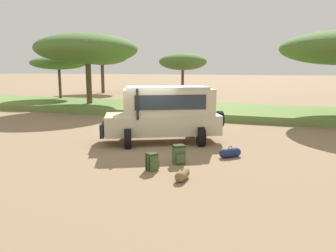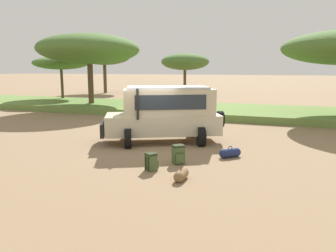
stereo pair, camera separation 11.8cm
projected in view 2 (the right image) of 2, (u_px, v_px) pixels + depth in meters
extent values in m
plane|color=#8C7051|center=(150.00, 144.00, 14.08)|extent=(320.00, 320.00, 0.00)
cube|color=olive|center=(208.00, 110.00, 23.66)|extent=(120.00, 7.00, 0.44)
cube|color=beige|center=(163.00, 124.00, 14.34)|extent=(5.23, 3.93, 0.84)
cube|color=beige|center=(168.00, 101.00, 14.20)|extent=(4.22, 3.33, 1.10)
cube|color=#232D38|center=(133.00, 103.00, 14.04)|extent=(0.77, 1.41, 0.77)
cube|color=#232D38|center=(171.00, 102.00, 13.31)|extent=(2.63, 1.38, 0.60)
cube|color=#232D38|center=(166.00, 98.00, 15.08)|extent=(2.63, 1.38, 0.60)
cube|color=#B7B7B7|center=(167.00, 88.00, 14.09)|extent=(3.83, 3.09, 0.10)
cube|color=black|center=(103.00, 129.00, 14.08)|extent=(0.88, 1.51, 0.56)
cylinder|color=black|center=(138.00, 104.00, 13.10)|extent=(0.10, 0.10, 1.25)
cylinder|color=black|center=(128.00, 138.00, 13.30)|extent=(0.61, 0.84, 0.80)
cylinder|color=black|center=(128.00, 130.00, 15.19)|extent=(0.61, 0.84, 0.80)
cylinder|color=black|center=(201.00, 137.00, 13.64)|extent=(0.61, 0.84, 0.80)
cylinder|color=black|center=(192.00, 128.00, 15.54)|extent=(0.61, 0.84, 0.80)
cylinder|color=black|center=(220.00, 119.00, 14.61)|extent=(0.53, 0.76, 0.74)
cube|color=#42562D|center=(151.00, 163.00, 10.37)|extent=(0.42, 0.41, 0.50)
cube|color=#42562D|center=(156.00, 164.00, 10.49)|extent=(0.25, 0.20, 0.28)
cube|color=#242F19|center=(151.00, 154.00, 10.33)|extent=(0.42, 0.41, 0.07)
cylinder|color=#242F19|center=(145.00, 163.00, 10.34)|extent=(0.04, 0.04, 0.43)
cylinder|color=#242F19|center=(148.00, 164.00, 10.22)|extent=(0.04, 0.04, 0.43)
cube|color=#42562D|center=(178.00, 155.00, 11.12)|extent=(0.49, 0.47, 0.59)
cube|color=#42562D|center=(180.00, 159.00, 10.96)|extent=(0.28, 0.24, 0.32)
cube|color=#242F19|center=(178.00, 146.00, 11.07)|extent=(0.48, 0.47, 0.07)
cylinder|color=#242F19|center=(179.00, 154.00, 11.30)|extent=(0.04, 0.04, 0.50)
cylinder|color=#242F19|center=(174.00, 154.00, 11.25)|extent=(0.04, 0.04, 0.50)
cylinder|color=navy|center=(230.00, 153.00, 11.93)|extent=(0.63, 0.63, 0.33)
sphere|color=navy|center=(237.00, 152.00, 12.04)|extent=(0.32, 0.32, 0.32)
sphere|color=navy|center=(224.00, 154.00, 11.82)|extent=(0.32, 0.32, 0.32)
torus|color=#121834|center=(230.00, 148.00, 11.90)|extent=(0.13, 0.13, 0.16)
cylinder|color=brown|center=(181.00, 175.00, 9.51)|extent=(0.30, 0.48, 0.30)
sphere|color=brown|center=(179.00, 177.00, 9.29)|extent=(0.30, 0.30, 0.30)
sphere|color=brown|center=(184.00, 172.00, 9.73)|extent=(0.30, 0.30, 0.30)
torus|color=#493721|center=(181.00, 169.00, 9.48)|extent=(0.02, 0.16, 0.16)
cylinder|color=brown|center=(105.00, 78.00, 43.26)|extent=(0.43, 0.43, 3.84)
ellipsoid|color=#476B2D|center=(104.00, 56.00, 42.76)|extent=(6.88, 6.51, 2.24)
cylinder|color=brown|center=(62.00, 86.00, 31.02)|extent=(0.25, 0.25, 3.20)
ellipsoid|color=#476B2D|center=(61.00, 63.00, 30.65)|extent=(5.21, 5.05, 1.22)
cylinder|color=brown|center=(91.00, 86.00, 26.24)|extent=(0.43, 0.43, 3.72)
ellipsoid|color=#476B2D|center=(89.00, 49.00, 25.75)|extent=(7.78, 8.39, 2.34)
cylinder|color=brown|center=(185.00, 81.00, 42.73)|extent=(0.36, 0.36, 3.16)
ellipsoid|color=#476B2D|center=(185.00, 62.00, 42.30)|extent=(6.25, 5.45, 2.14)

